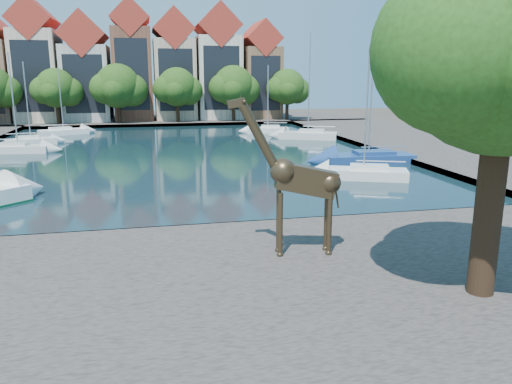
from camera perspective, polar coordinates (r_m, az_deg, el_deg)
ground at (r=22.60m, az=-6.08°, el=-4.81°), size 160.00×160.00×0.00m
water_basin at (r=45.96m, az=-9.34°, el=4.40°), size 38.00×50.00×0.08m
near_quay at (r=16.02m, az=-3.33°, el=-11.58°), size 50.00×14.00×0.50m
far_quay at (r=77.70m, az=-10.61°, el=8.06°), size 60.00×16.00×0.50m
right_quay at (r=53.32m, az=18.68°, el=5.31°), size 14.00×52.00×0.50m
plane_tree at (r=15.79m, az=27.05°, el=14.39°), size 8.32×6.40×10.62m
townhouse_west_mid at (r=78.79m, az=-23.65°, el=13.09°), size 5.94×9.18×16.79m
townhouse_west_inner at (r=77.82m, az=-18.79°, el=12.84°), size 6.43×9.18×15.15m
townhouse_center at (r=77.41m, az=-13.92°, el=13.90°), size 5.44×9.18×16.93m
townhouse_east_inner at (r=77.49m, az=-9.33°, el=13.64°), size 5.94×9.18×15.79m
townhouse_east_mid at (r=78.11m, az=-4.43°, el=14.04°), size 6.43×9.18×16.65m
townhouse_east_end at (r=79.25m, az=0.37°, el=13.35°), size 5.44×9.18×14.43m
far_tree_west at (r=72.85m, az=-21.83°, el=10.83°), size 6.76×5.20×7.36m
far_tree_mid_west at (r=71.99m, az=-15.43°, el=11.45°), size 7.80×6.00×8.00m
far_tree_mid_east at (r=72.03m, az=-8.94°, el=11.63°), size 7.02×5.40×7.52m
far_tree_east at (r=72.94m, az=-2.52°, el=11.87°), size 7.54×5.80×7.84m
far_tree_far_east at (r=74.70m, az=3.67°, el=11.77°), size 6.76×5.20×7.36m
giraffe_statue at (r=18.02m, az=4.79°, el=1.45°), size 4.00×0.92×5.71m
sailboat_left_c at (r=50.23m, az=-25.54°, el=4.66°), size 5.61×2.55×8.84m
sailboat_left_d at (r=55.39m, az=-24.34°, el=5.45°), size 5.07×2.98×8.16m
sailboat_left_e at (r=63.48m, az=-21.14°, el=6.57°), size 5.77×3.96×7.79m
sailboat_right_a at (r=34.67m, az=12.21°, el=2.33°), size 6.12×4.04×8.71m
sailboat_right_b at (r=41.11m, az=12.73°, el=4.00°), size 7.24×2.83×10.87m
sailboat_right_c at (r=55.52m, az=5.98°, el=6.66°), size 6.58×4.58×11.29m
sailboat_right_d at (r=61.01m, az=1.35°, el=7.24°), size 5.26×2.62×8.03m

